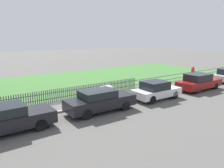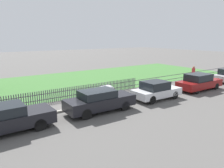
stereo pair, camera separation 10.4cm
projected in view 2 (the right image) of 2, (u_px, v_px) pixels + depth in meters
name	position (u px, v px, depth m)	size (l,w,h in m)	color
ground_plane	(92.00, 106.00, 14.62)	(120.00, 120.00, 0.00)	#565451
kerb_stone	(91.00, 105.00, 14.69)	(42.24, 0.20, 0.12)	#9E998E
grass_strip	(50.00, 84.00, 21.39)	(42.24, 11.86, 0.01)	#3D7033
park_fence	(76.00, 92.00, 16.54)	(42.24, 0.05, 0.92)	#4C4C51
parked_car_black_saloon	(4.00, 119.00, 10.49)	(4.57, 1.83, 1.38)	black
parked_car_navy_estate	(100.00, 101.00, 13.44)	(4.41, 1.65, 1.39)	black
parked_car_red_compact	(156.00, 90.00, 16.14)	(3.76, 1.72, 1.38)	silver
parked_car_white_van	(199.00, 82.00, 18.96)	(4.46, 1.70, 1.44)	maroon
covered_motorcycle	(105.00, 90.00, 16.42)	(1.92, 0.90, 0.98)	black
pedestrian_near_fence	(193.00, 73.00, 22.30)	(0.45, 0.45, 1.64)	#7F6B51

